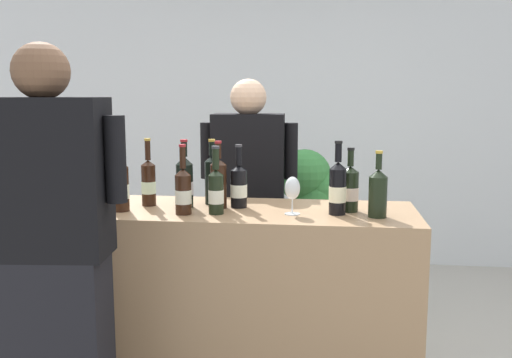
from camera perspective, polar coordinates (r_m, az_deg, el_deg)
wall_back at (r=5.28m, az=2.16°, el=6.78°), size 8.00×0.10×2.80m
counter at (r=2.90m, az=-2.65°, el=-12.86°), size 1.81×0.61×1.01m
wine_bottle_0 at (r=2.62m, az=-4.08°, el=-1.14°), size 0.07×0.07×0.32m
wine_bottle_1 at (r=2.71m, az=9.52°, el=-0.97°), size 0.08×0.08×0.31m
wine_bottle_2 at (r=2.60m, az=12.27°, el=-1.29°), size 0.08×0.08×0.30m
wine_bottle_3 at (r=2.63m, az=-7.40°, el=-1.18°), size 0.08×0.08×0.33m
wine_bottle_4 at (r=2.77m, az=-1.76°, el=-0.69°), size 0.08×0.08×0.31m
wine_bottle_5 at (r=2.79m, az=-7.27°, el=-0.30°), size 0.09×0.09×0.34m
wine_bottle_6 at (r=2.99m, az=-15.03°, el=-0.01°), size 0.08×0.08×0.33m
wine_bottle_7 at (r=2.76m, az=-13.60°, el=-0.67°), size 0.08×0.08×0.34m
wine_bottle_8 at (r=2.86m, az=-10.86°, el=-0.30°), size 0.07×0.07×0.34m
wine_bottle_9 at (r=2.63m, az=8.29°, el=-0.90°), size 0.08×0.08×0.34m
wine_bottle_10 at (r=2.86m, az=-4.47°, el=0.07°), size 0.07×0.07×0.33m
wine_bottle_11 at (r=2.76m, az=-3.83°, el=-0.28°), size 0.08×0.08×0.33m
wine_glass at (r=2.61m, az=3.72°, el=-1.09°), size 0.07×0.07×0.18m
person_server at (r=3.45m, az=-0.72°, el=-4.05°), size 0.59×0.26×1.66m
person_guest at (r=2.37m, az=-19.97°, el=-9.27°), size 0.61×0.28×1.76m
potted_shrub at (r=4.00m, az=6.13°, el=-3.51°), size 0.51×0.53×1.19m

